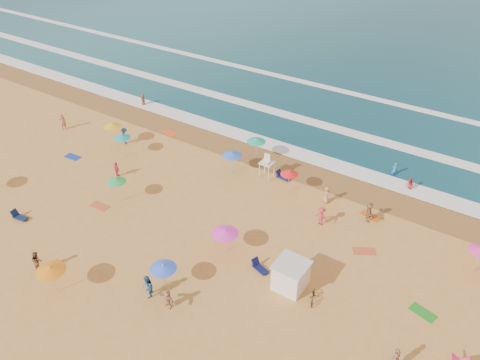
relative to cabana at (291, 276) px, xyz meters
The scene contains 12 objects.
ground 7.12m from the cabana, 169.96° to the left, with size 220.00×220.00×0.00m, color gold.
ocean 85.52m from the cabana, 94.65° to the left, with size 220.00×140.00×0.18m, color #0C4756.
wet_sand 15.41m from the cabana, 116.81° to the left, with size 220.00×220.00×0.00m, color olive.
surf_foam 23.61m from the cabana, 107.10° to the left, with size 200.00×18.70×0.05m.
cabana is the anchor object (origin of this frame).
cabana_roof 1.06m from the cabana, 90.00° to the left, with size 2.20×2.20×0.12m, color silver.
bicycle 2.01m from the cabana, ahead, with size 0.54×1.54×0.81m, color black.
lifeguard_stand 13.78m from the cabana, 127.63° to the left, with size 1.20×1.20×2.10m, color white, non-canonical shape.
beach_umbrellas 5.48m from the cabana, 157.79° to the left, with size 59.04×25.55×0.82m.
loungers 1.82m from the cabana, 73.64° to the right, with size 63.72×21.13×0.34m.
towels 9.69m from the cabana, behind, with size 45.43×27.46×0.03m.
beachgoers 9.69m from the cabana, 146.49° to the left, with size 46.83×27.04×2.09m.
Camera 1 is at (16.63, -22.07, 24.36)m, focal length 35.00 mm.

